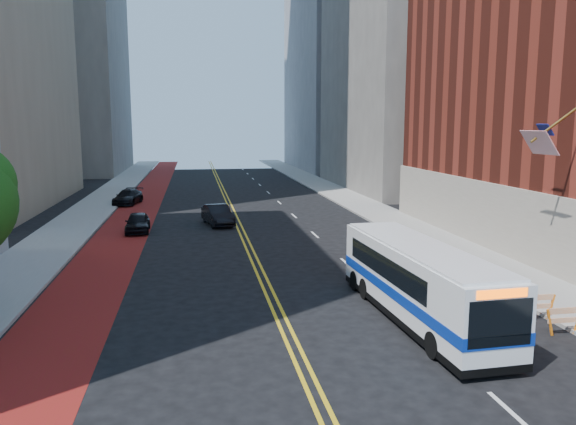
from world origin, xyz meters
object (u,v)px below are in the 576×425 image
Objects in this scene: transit_bus at (418,281)px; car_c at (128,197)px; car_a at (138,222)px; car_b at (218,215)px.

car_c is (-14.42, 34.14, -0.84)m from transit_bus.
transit_bus reaches higher than car_a.
transit_bus is at bearing -84.54° from car_b.
car_b is at bearing -46.97° from car_c.
car_a is 14.38m from car_c.
car_c is at bearing 97.15° from car_a.
car_c reaches higher than car_a.
car_a is at bearing -70.53° from car_c.
car_a is at bearing 118.89° from transit_bus.
car_a is at bearing -172.67° from car_b.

